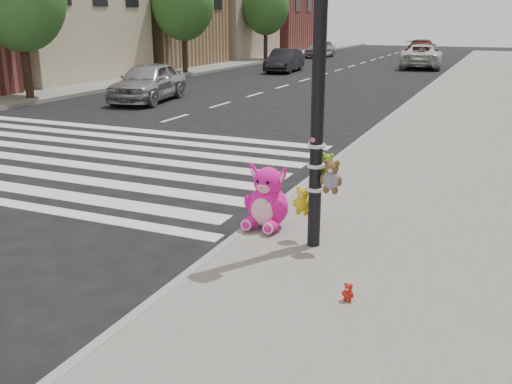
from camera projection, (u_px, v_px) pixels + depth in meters
The scene contains 14 objects.
ground at pixel (57, 275), 6.77m from camera, with size 120.00×120.00×0.00m, color black.
sidewalk_far at pixel (127, 75), 29.45m from camera, with size 6.00×80.00×0.14m, color slate.
curb_edge at pixel (373, 132), 14.91m from camera, with size 0.12×80.00×0.15m, color gray.
crosswalk at pixel (65, 151), 13.05m from camera, with size 11.00×6.00×0.01m, color silver, non-canonical shape.
signal_pole at pixel (319, 115), 6.82m from camera, with size 0.69×0.48×4.00m.
tree_far_b at pixel (183, 3), 29.26m from camera, with size 3.20×3.20×5.44m.
tree_far_c at pixel (266, 6), 38.89m from camera, with size 3.20×3.20×5.44m.
pink_bunny at pixel (267, 201), 7.83m from camera, with size 0.64×0.67×0.90m.
red_teddy at pixel (348, 292), 5.83m from camera, with size 0.14×0.09×0.20m, color red, non-canonical shape.
car_silver_far at pixel (148, 82), 20.56m from camera, with size 1.66×4.12×1.40m, color #9D9DA2.
car_dark_far at pixel (285, 60), 31.73m from camera, with size 1.34×3.84×1.27m, color black.
car_white_near at pixel (422, 56), 34.13m from camera, with size 2.30×5.00×1.39m, color silver.
car_maroon_near at pixel (422, 49), 42.83m from camera, with size 1.91×4.70×1.36m, color #551A18.
car_silver_deep at pixel (320, 49), 43.27m from camera, with size 1.53×3.81×1.30m, color silver.
Camera 1 is at (4.66, -4.71, 2.93)m, focal length 40.00 mm.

